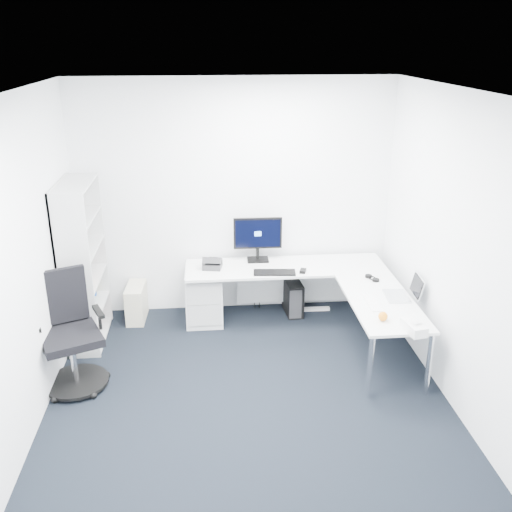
{
  "coord_description": "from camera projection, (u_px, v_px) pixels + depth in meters",
  "views": [
    {
      "loc": [
        -0.33,
        -4.2,
        3.08
      ],
      "look_at": [
        0.15,
        1.05,
        1.05
      ],
      "focal_mm": 40.0,
      "sensor_mm": 36.0,
      "label": 1
    }
  ],
  "objects": [
    {
      "name": "wall_front",
      "position": [
        286.0,
        443.0,
        2.6
      ],
      "size": [
        3.6,
        0.02,
        2.7
      ],
      "primitive_type": "cube",
      "color": "white",
      "rests_on": "ground"
    },
    {
      "name": "wall_right",
      "position": [
        466.0,
        261.0,
        4.71
      ],
      "size": [
        0.02,
        4.2,
        2.7
      ],
      "primitive_type": "cube",
      "color": "white",
      "rests_on": "ground"
    },
    {
      "name": "headphones",
      "position": [
        372.0,
        277.0,
        6.08
      ],
      "size": [
        0.17,
        0.21,
        0.05
      ],
      "primitive_type": null,
      "rotation": [
        0.0,
        0.0,
        0.42
      ],
      "color": "black",
      "rests_on": "l_desk"
    },
    {
      "name": "wall_back",
      "position": [
        235.0,
        199.0,
        6.5
      ],
      "size": [
        3.6,
        0.02,
        2.7
      ],
      "primitive_type": "cube",
      "color": "white",
      "rests_on": "ground"
    },
    {
      "name": "beige_pc_tower",
      "position": [
        136.0,
        302.0,
        6.59
      ],
      "size": [
        0.22,
        0.45,
        0.42
      ],
      "primitive_type": "cube",
      "rotation": [
        0.0,
        0.0,
        -0.05
      ],
      "color": "beige",
      "rests_on": "ground"
    },
    {
      "name": "power_strip",
      "position": [
        317.0,
        309.0,
        6.86
      ],
      "size": [
        0.31,
        0.06,
        0.04
      ],
      "primitive_type": "cube",
      "rotation": [
        0.0,
        0.0,
        -0.02
      ],
      "color": "white",
      "rests_on": "ground"
    },
    {
      "name": "monitor",
      "position": [
        258.0,
        239.0,
        6.5
      ],
      "size": [
        0.56,
        0.19,
        0.53
      ],
      "primitive_type": null,
      "rotation": [
        0.0,
        0.0,
        -0.02
      ],
      "color": "black",
      "rests_on": "l_desk"
    },
    {
      "name": "black_keyboard",
      "position": [
        274.0,
        272.0,
        6.23
      ],
      "size": [
        0.47,
        0.2,
        0.02
      ],
      "primitive_type": "cube",
      "rotation": [
        0.0,
        0.0,
        -0.08
      ],
      "color": "black",
      "rests_on": "l_desk"
    },
    {
      "name": "mouse",
      "position": [
        303.0,
        271.0,
        6.26
      ],
      "size": [
        0.09,
        0.12,
        0.03
      ],
      "primitive_type": "cube",
      "rotation": [
        0.0,
        0.0,
        -0.34
      ],
      "color": "black",
      "rests_on": "l_desk"
    },
    {
      "name": "black_pc_tower",
      "position": [
        293.0,
        297.0,
        6.75
      ],
      "size": [
        0.21,
        0.42,
        0.4
      ],
      "primitive_type": "cube",
      "rotation": [
        0.0,
        0.0,
        0.08
      ],
      "color": "black",
      "rests_on": "ground"
    },
    {
      "name": "wall_left",
      "position": [
        17.0,
        277.0,
        4.4
      ],
      "size": [
        0.02,
        4.2,
        2.7
      ],
      "primitive_type": "cube",
      "color": "white",
      "rests_on": "ground"
    },
    {
      "name": "l_desk",
      "position": [
        289.0,
        304.0,
        6.27
      ],
      "size": [
        2.26,
        1.26,
        0.66
      ],
      "primitive_type": null,
      "color": "silver",
      "rests_on": "ground"
    },
    {
      "name": "desk_phone",
      "position": [
        212.0,
        262.0,
        6.36
      ],
      "size": [
        0.23,
        0.23,
        0.14
      ],
      "primitive_type": null,
      "rotation": [
        0.0,
        0.0,
        -0.18
      ],
      "color": "#2C2C2F",
      "rests_on": "l_desk"
    },
    {
      "name": "white_keyboard",
      "position": [
        373.0,
        303.0,
        5.53
      ],
      "size": [
        0.11,
        0.38,
        0.01
      ],
      "primitive_type": "cube",
      "rotation": [
        0.0,
        0.0,
        -0.01
      ],
      "color": "white",
      "rests_on": "l_desk"
    },
    {
      "name": "ceiling",
      "position": [
        249.0,
        94.0,
        4.07
      ],
      "size": [
        4.2,
        4.2,
        0.0
      ],
      "primitive_type": "plane",
      "color": "white"
    },
    {
      "name": "tissue_box",
      "position": [
        414.0,
        328.0,
        4.99
      ],
      "size": [
        0.18,
        0.28,
        0.09
      ],
      "primitive_type": "cube",
      "rotation": [
        0.0,
        0.0,
        0.19
      ],
      "color": "white",
      "rests_on": "l_desk"
    },
    {
      "name": "bookshelf",
      "position": [
        83.0,
        264.0,
        5.93
      ],
      "size": [
        0.34,
        0.87,
        1.74
      ],
      "primitive_type": null,
      "color": "#B6B8B8",
      "rests_on": "ground"
    },
    {
      "name": "ground",
      "position": [
        250.0,
        410.0,
        5.04
      ],
      "size": [
        4.2,
        4.2,
        0.0
      ],
      "primitive_type": "plane",
      "color": "black"
    },
    {
      "name": "laptop",
      "position": [
        398.0,
        286.0,
        5.63
      ],
      "size": [
        0.35,
        0.34,
        0.23
      ],
      "primitive_type": null,
      "rotation": [
        0.0,
        0.0,
        -0.07
      ],
      "color": "silver",
      "rests_on": "l_desk"
    },
    {
      "name": "drawer_pedestal",
      "position": [
        204.0,
        295.0,
        6.52
      ],
      "size": [
        0.41,
        0.51,
        0.63
      ],
      "primitive_type": "cube",
      "color": "silver",
      "rests_on": "ground"
    },
    {
      "name": "orange_fruit",
      "position": [
        383.0,
        316.0,
        5.19
      ],
      "size": [
        0.09,
        0.09,
        0.09
      ],
      "primitive_type": "sphere",
      "color": "orange",
      "rests_on": "l_desk"
    },
    {
      "name": "task_chair",
      "position": [
        70.0,
        334.0,
        5.18
      ],
      "size": [
        0.82,
        0.82,
        1.11
      ],
      "primitive_type": null,
      "rotation": [
        0.0,
        0.0,
        0.41
      ],
      "color": "black",
      "rests_on": "ground"
    }
  ]
}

